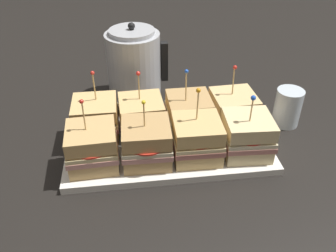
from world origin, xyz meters
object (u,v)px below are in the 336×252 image
kettle_steel (134,65)px  drinking_glass (288,107)px  sandwich_back_center_right (189,113)px  sandwich_front_far_left (92,147)px  serving_platter (168,145)px  sandwich_back_center_left (141,116)px  sandwich_front_center_right (197,139)px  sandwich_back_far_right (233,110)px  sandwich_back_far_left (96,119)px  sandwich_front_far_right (247,136)px  sandwich_front_center_left (147,143)px

kettle_steel → drinking_glass: (0.40, -0.21, -0.05)m
kettle_steel → sandwich_back_center_right: bearing=-60.4°
sandwich_front_far_left → drinking_glass: sandwich_front_far_left is taller
serving_platter → sandwich_back_center_left: (-0.06, 0.06, 0.05)m
sandwich_front_center_right → drinking_glass: 0.30m
sandwich_back_center_right → kettle_steel: bearing=119.6°
kettle_steel → sandwich_back_far_right: bearing=-42.5°
sandwich_back_center_left → kettle_steel: kettle_steel is taller
sandwich_back_far_left → sandwich_back_far_right: 0.35m
sandwich_back_center_left → kettle_steel: (-0.01, 0.22, 0.04)m
sandwich_back_center_right → sandwich_back_far_right: bearing=0.0°
sandwich_back_far_left → sandwich_back_far_right: sandwich_back_far_left is taller
sandwich_front_center_right → sandwich_back_far_left: bearing=153.5°
sandwich_front_center_right → sandwich_front_far_right: size_ratio=1.09×
sandwich_front_far_right → sandwich_back_far_left: (-0.35, 0.12, -0.00)m
sandwich_back_far_left → sandwich_back_far_right: size_ratio=1.02×
sandwich_front_center_left → sandwich_back_center_left: size_ratio=0.97×
sandwich_front_center_right → sandwich_back_far_right: bearing=44.1°
sandwich_back_center_left → sandwich_back_center_right: sandwich_back_center_right is taller
sandwich_back_center_right → kettle_steel: kettle_steel is taller
sandwich_front_center_left → sandwich_front_far_left: bearing=179.6°
sandwich_front_center_right → sandwich_back_center_left: bearing=135.7°
sandwich_front_far_left → sandwich_front_center_left: bearing=-0.4°
sandwich_front_far_right → sandwich_back_far_left: sandwich_back_far_left is taller
serving_platter → sandwich_back_center_left: 0.10m
sandwich_front_far_right → sandwich_back_center_right: size_ratio=0.93×
sandwich_front_center_right → sandwich_front_far_right: bearing=-0.4°
sandwich_back_center_right → sandwich_back_far_right: (0.12, 0.00, 0.00)m
serving_platter → drinking_glass: 0.34m
sandwich_front_far_left → sandwich_back_far_right: 0.37m
sandwich_back_center_left → kettle_steel: 0.22m
sandwich_front_center_left → sandwich_front_far_right: 0.23m
sandwich_back_center_right → sandwich_back_far_right: size_ratio=1.02×
serving_platter → sandwich_front_center_right: size_ratio=2.83×
drinking_glass → kettle_steel: bearing=152.4°
sandwich_front_far_left → drinking_glass: 0.52m
sandwich_front_far_right → kettle_steel: size_ratio=0.69×
sandwich_front_center_left → sandwich_back_far_right: sandwich_back_far_right is taller
sandwich_back_far_right → drinking_glass: (0.16, 0.01, -0.01)m
drinking_glass → sandwich_back_far_right: bearing=-174.9°
serving_platter → sandwich_back_center_left: sandwich_back_center_left is taller
kettle_steel → sandwich_front_center_right: bearing=-69.6°
sandwich_back_far_left → sandwich_front_center_left: bearing=-44.8°
sandwich_front_far_left → sandwich_back_far_right: (0.35, 0.11, -0.00)m
serving_platter → sandwich_front_far_left: sandwich_front_far_left is taller
sandwich_back_center_left → sandwich_back_far_right: 0.24m
serving_platter → sandwich_back_far_right: sandwich_back_far_right is taller
serving_platter → sandwich_back_far_right: (0.18, 0.06, 0.05)m
drinking_glass → sandwich_front_center_right: bearing=-155.0°
sandwich_front_far_left → drinking_glass: (0.51, 0.13, -0.01)m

